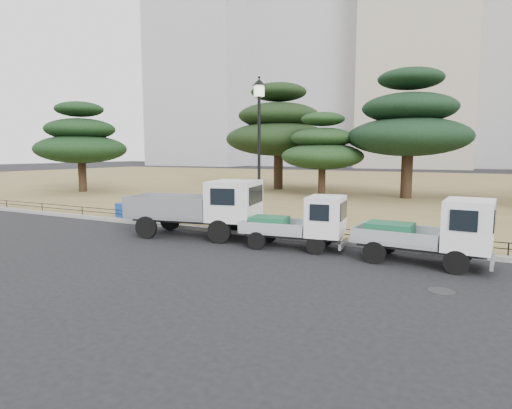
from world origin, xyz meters
The scene contains 16 objects.
ground centered at (0.00, 0.00, 0.00)m, with size 220.00×220.00×0.00m, color black.
lawn centered at (0.00, 30.60, 0.07)m, with size 120.00×56.00×0.15m, color olive.
curb centered at (0.00, 2.60, 0.08)m, with size 120.00×0.25×0.16m, color gray.
truck_large centered at (-2.08, 1.55, 1.19)m, with size 5.20×2.83×2.15m.
truck_kei_front centered at (1.98, 1.42, 0.88)m, with size 3.50×1.82×1.77m.
truck_kei_rear centered at (6.04, 1.23, 0.95)m, with size 3.72×1.77×1.91m.
street_lamp centered at (-0.34, 2.90, 4.03)m, with size 0.51×0.51×5.75m.
pipe_fence centered at (0.00, 2.75, 0.44)m, with size 38.00×0.04×0.40m.
tarp_pile centered at (-7.21, 3.34, 0.52)m, with size 1.52×1.21×0.93m.
manhole centered at (6.50, -1.20, 0.01)m, with size 0.60×0.60×0.01m, color #2D2D30.
pine_west_far centered at (-20.21, 11.48, 4.12)m, with size 6.80×6.80×6.87m.
pine_west_near centered at (-7.75, 20.74, 5.12)m, with size 8.63×8.63×8.63m.
pine_center_left centered at (-2.62, 16.85, 3.48)m, with size 5.68×5.68×5.77m.
pine_center_right centered at (2.81, 18.16, 5.03)m, with size 7.94×7.94×8.43m.
tower_far_west centered at (-55.00, 80.00, 32.50)m, with size 24.00×20.00×65.00m, color #A0A0A5.
tower_center_left centered at (-5.00, 85.00, 27.50)m, with size 22.00×20.00×55.00m, color #AAA08C.
Camera 1 is at (7.15, -11.60, 3.17)m, focal length 30.00 mm.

